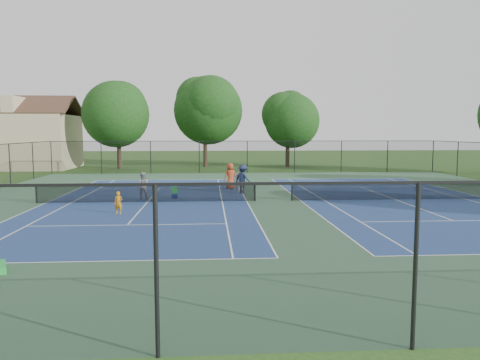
{
  "coord_description": "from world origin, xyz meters",
  "views": [
    {
      "loc": [
        -3.6,
        -25.77,
        3.87
      ],
      "look_at": [
        -1.95,
        -1.0,
        1.3
      ],
      "focal_mm": 35.0,
      "sensor_mm": 36.0,
      "label": 1
    }
  ],
  "objects": [
    {
      "name": "tennis_court_right",
      "position": [
        7.0,
        0.0,
        0.1
      ],
      "size": [
        12.0,
        23.83,
        1.07
      ],
      "color": "navy",
      "rests_on": "ground"
    },
    {
      "name": "instructor",
      "position": [
        -7.4,
        1.09,
        0.79
      ],
      "size": [
        0.8,
        0.65,
        1.57
      ],
      "primitive_type": "imported",
      "rotation": [
        0.0,
        0.0,
        3.07
      ],
      "color": "gray",
      "rests_on": "ground"
    },
    {
      "name": "bystander_b",
      "position": [
        -1.48,
        3.39,
        0.91
      ],
      "size": [
        1.35,
        1.27,
        1.83
      ],
      "primitive_type": "imported",
      "rotation": [
        0.0,
        0.0,
        2.47
      ],
      "color": "#1A2439",
      "rests_on": "ground"
    },
    {
      "name": "child_player",
      "position": [
        -7.88,
        -3.64,
        0.54
      ],
      "size": [
        0.43,
        0.32,
        1.07
      ],
      "primitive_type": "imported",
      "rotation": [
        0.0,
        0.0,
        -0.16
      ],
      "color": "orange",
      "rests_on": "ground"
    },
    {
      "name": "ground",
      "position": [
        0.0,
        0.0,
        0.0
      ],
      "size": [
        140.0,
        140.0,
        0.0
      ],
      "primitive_type": "plane",
      "color": "#234716",
      "rests_on": "ground"
    },
    {
      "name": "bystander_c",
      "position": [
        -2.17,
        5.67,
        0.88
      ],
      "size": [
        1.01,
        0.84,
        1.76
      ],
      "primitive_type": "imported",
      "rotation": [
        0.0,
        0.0,
        3.52
      ],
      "color": "#98371B",
      "rests_on": "ground"
    },
    {
      "name": "tree_back_b",
      "position": [
        -4.0,
        26.0,
        6.6
      ],
      "size": [
        7.6,
        7.6,
        10.03
      ],
      "color": "#2D2116",
      "rests_on": "ground"
    },
    {
      "name": "clapboard_house",
      "position": [
        -23.0,
        25.0,
        3.09
      ],
      "size": [
        10.8,
        8.1,
        7.65
      ],
      "color": "tan",
      "rests_on": "ground"
    },
    {
      "name": "tree_back_a",
      "position": [
        -13.0,
        24.0,
        6.04
      ],
      "size": [
        6.8,
        6.8,
        9.15
      ],
      "color": "#2D2116",
      "rests_on": "ground"
    },
    {
      "name": "ball_crate",
      "position": [
        -5.61,
        1.37,
        0.15
      ],
      "size": [
        0.36,
        0.32,
        0.3
      ],
      "primitive_type": "cube",
      "rotation": [
        0.0,
        0.0,
        -0.03
      ],
      "color": "navy",
      "rests_on": "ground"
    },
    {
      "name": "tennis_court_left",
      "position": [
        -7.0,
        0.0,
        0.1
      ],
      "size": [
        12.0,
        23.83,
        1.07
      ],
      "color": "navy",
      "rests_on": "ground"
    },
    {
      "name": "court_pad",
      "position": [
        0.0,
        0.0,
        0.0
      ],
      "size": [
        36.0,
        36.0,
        0.01
      ],
      "primitive_type": "cube",
      "color": "#31583A",
      "rests_on": "ground"
    },
    {
      "name": "ball_hopper",
      "position": [
        -5.61,
        1.37,
        0.49
      ],
      "size": [
        0.34,
        0.3,
        0.38
      ],
      "primitive_type": "cube",
      "rotation": [
        0.0,
        0.0,
        0.05
      ],
      "color": "green",
      "rests_on": "ball_crate"
    },
    {
      "name": "perimeter_fence",
      "position": [
        0.0,
        0.0,
        1.6
      ],
      "size": [
        36.08,
        36.08,
        3.02
      ],
      "color": "black",
      "rests_on": "ground"
    },
    {
      "name": "bystander_a",
      "position": [
        -1.61,
        3.69,
        0.82
      ],
      "size": [
        1.03,
        0.68,
        1.63
      ],
      "primitive_type": "imported",
      "rotation": [
        0.0,
        0.0,
        3.46
      ],
      "color": "silver",
      "rests_on": "ground"
    },
    {
      "name": "tree_back_c",
      "position": [
        5.0,
        25.0,
        5.48
      ],
      "size": [
        6.0,
        6.0,
        8.4
      ],
      "color": "#2D2116",
      "rests_on": "ground"
    }
  ]
}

